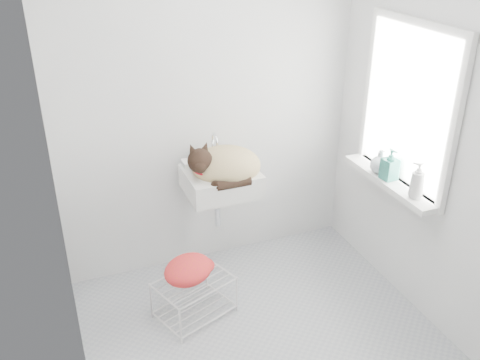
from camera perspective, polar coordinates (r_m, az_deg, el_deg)
name	(u,v)px	position (r m, az deg, el deg)	size (l,w,h in m)	color
floor	(262,334)	(3.62, 2.38, -16.06)	(2.20, 2.00, 0.02)	#A1A5A8
back_wall	(208,104)	(3.79, -3.41, 8.07)	(2.20, 0.02, 2.50)	silver
right_wall	(430,132)	(3.49, 19.60, 4.87)	(0.02, 2.00, 2.50)	silver
left_wall	(57,194)	(2.70, -18.97, -1.42)	(0.02, 2.00, 2.50)	silver
window_glass	(410,107)	(3.59, 17.65, 7.47)	(0.01, 0.80, 1.00)	white
window_frame	(408,107)	(3.58, 17.46, 7.45)	(0.04, 0.90, 1.10)	white
windowsill	(389,182)	(3.74, 15.66, -0.16)	(0.16, 0.88, 0.04)	white
sink	(221,171)	(3.71, -2.08, 1.01)	(0.50, 0.43, 0.20)	silver
faucet	(212,143)	(3.81, -3.03, 4.00)	(0.18, 0.13, 0.18)	silver
cat	(223,166)	(3.68, -1.84, 1.50)	(0.56, 0.50, 0.32)	tan
wire_rack	(194,296)	(3.68, -4.91, -12.27)	(0.47, 0.33, 0.28)	silver
towel	(188,275)	(3.59, -5.52, -10.08)	(0.35, 0.25, 0.14)	#D6500F
bottle_a	(415,197)	(3.54, 18.15, -1.77)	(0.08, 0.08, 0.20)	silver
bottle_b	(388,179)	(3.73, 15.53, 0.12)	(0.10, 0.10, 0.22)	#297769
bottle_c	(378,172)	(3.81, 14.56, 0.82)	(0.13, 0.13, 0.17)	silver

